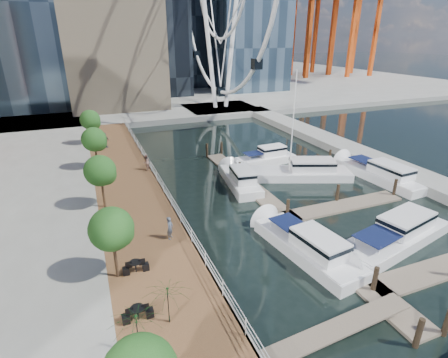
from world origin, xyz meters
name	(u,v)px	position (x,y,z in m)	size (l,w,h in m)	color
ground	(312,284)	(0.00, 0.00, 0.00)	(520.00, 520.00, 0.00)	black
boardwalk	(133,203)	(-9.00, 15.00, 0.50)	(6.00, 60.00, 1.00)	brown
seawall	(165,197)	(-6.00, 15.00, 0.50)	(0.25, 60.00, 1.00)	#595954
land_far	(121,84)	(0.00, 102.00, 0.50)	(200.00, 114.00, 1.00)	gray
breakwater	(351,151)	(20.00, 20.00, 0.50)	(4.00, 60.00, 1.00)	gray
pier	(221,109)	(14.00, 52.00, 0.50)	(14.00, 12.00, 1.00)	gray
railing	(163,187)	(-6.10, 15.00, 1.52)	(0.10, 60.00, 1.05)	white
floating_docks	(322,195)	(7.97, 9.98, 0.49)	(16.00, 34.00, 2.60)	#6D6051
port_cranes	(320,18)	(67.67, 95.67, 20.00)	(40.00, 52.00, 38.00)	#D84C14
street_trees	(100,171)	(-11.40, 14.00, 4.29)	(2.60, 42.60, 4.60)	#3F2B1C
cafe_tables	(153,341)	(-10.40, -2.00, 1.37)	(2.50, 13.70, 0.74)	black
yacht_foreground	(393,244)	(8.35, 1.57, 0.00)	(3.08, 11.50, 2.15)	silver
pedestrian_near	(170,228)	(-7.39, 7.03, 1.86)	(0.62, 0.41, 1.71)	#495262
pedestrian_mid	(146,162)	(-6.50, 21.56, 1.87)	(0.85, 0.66, 1.74)	#8F6B63
pedestrian_far	(106,140)	(-9.92, 31.70, 1.98)	(1.14, 0.48, 1.95)	#333B40
moored_yachts	(310,188)	(8.51, 12.61, 0.00)	(19.42, 32.49, 11.50)	silver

